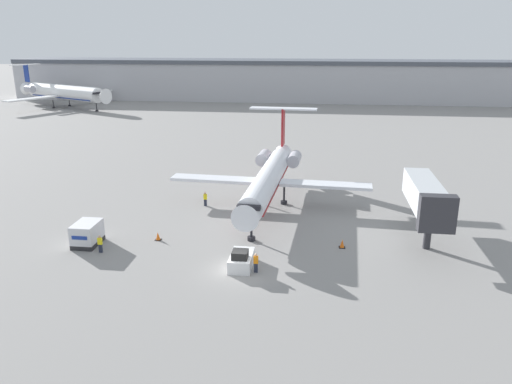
# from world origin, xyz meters

# --- Properties ---
(ground_plane) EXTENTS (600.00, 600.00, 0.00)m
(ground_plane) POSITION_xyz_m (0.00, 0.00, 0.00)
(ground_plane) COLOR gray
(terminal_building) EXTENTS (180.00, 16.80, 12.35)m
(terminal_building) POSITION_xyz_m (0.00, 120.00, 6.20)
(terminal_building) COLOR #B2B2B7
(terminal_building) RESTS_ON ground
(airplane_main) EXTENTS (24.11, 27.55, 10.03)m
(airplane_main) POSITION_xyz_m (0.83, 18.41, 3.54)
(airplane_main) COLOR silver
(airplane_main) RESTS_ON ground
(pushback_tug) EXTENTS (1.94, 3.68, 1.86)m
(pushback_tug) POSITION_xyz_m (0.10, 1.16, 0.69)
(pushback_tug) COLOR silver
(pushback_tug) RESTS_ON ground
(luggage_cart) EXTENTS (2.18, 3.22, 2.26)m
(luggage_cart) POSITION_xyz_m (-15.55, 4.12, 1.13)
(luggage_cart) COLOR #232326
(luggage_cart) RESTS_ON ground
(worker_near_tug) EXTENTS (0.40, 0.25, 1.77)m
(worker_near_tug) POSITION_xyz_m (1.51, 0.23, 0.93)
(worker_near_tug) COLOR #232838
(worker_near_tug) RESTS_ON ground
(worker_by_wing) EXTENTS (0.40, 0.24, 1.71)m
(worker_by_wing) POSITION_xyz_m (-6.72, 16.94, 0.89)
(worker_by_wing) COLOR #232838
(worker_by_wing) RESTS_ON ground
(worker_on_apron) EXTENTS (0.40, 0.24, 1.72)m
(worker_on_apron) POSITION_xyz_m (-13.54, 2.49, 0.90)
(worker_on_apron) COLOR #232838
(worker_on_apron) RESTS_ON ground
(traffic_cone_left) EXTENTS (0.60, 0.60, 0.84)m
(traffic_cone_left) POSITION_xyz_m (-9.10, 6.07, 0.40)
(traffic_cone_left) COLOR black
(traffic_cone_left) RESTS_ON ground
(traffic_cone_right) EXTENTS (0.62, 0.62, 0.83)m
(traffic_cone_right) POSITION_xyz_m (9.10, 6.49, 0.40)
(traffic_cone_right) COLOR black
(traffic_cone_right) RESTS_ON ground
(airplane_parked_far_left) EXTENTS (34.62, 31.46, 11.39)m
(airplane_parked_far_left) POSITION_xyz_m (-65.31, 95.47, 4.27)
(airplane_parked_far_left) COLOR white
(airplane_parked_far_left) RESTS_ON ground
(jet_bridge) EXTENTS (3.20, 11.71, 6.19)m
(jet_bridge) POSITION_xyz_m (17.14, 9.59, 4.45)
(jet_bridge) COLOR #2D2D33
(jet_bridge) RESTS_ON ground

